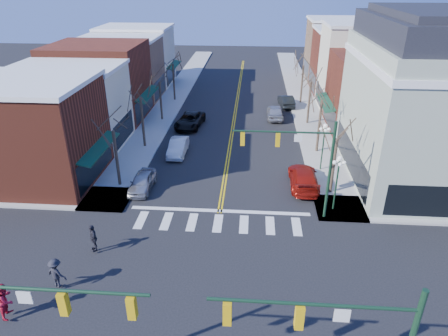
% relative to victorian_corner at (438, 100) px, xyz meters
% --- Properties ---
extents(ground, '(160.00, 160.00, 0.00)m').
position_rel_victorian_corner_xyz_m(ground, '(-16.50, -14.50, -6.66)').
color(ground, black).
rests_on(ground, ground).
extents(sidewalk_left, '(3.50, 70.00, 0.15)m').
position_rel_victorian_corner_xyz_m(sidewalk_left, '(-25.25, 5.50, -6.58)').
color(sidewalk_left, '#9E9B93').
rests_on(sidewalk_left, ground).
extents(sidewalk_right, '(3.50, 70.00, 0.15)m').
position_rel_victorian_corner_xyz_m(sidewalk_right, '(-7.75, 5.50, -6.58)').
color(sidewalk_right, '#9E9B93').
rests_on(sidewalk_right, ground).
extents(bldg_left_brick_a, '(10.00, 8.50, 8.00)m').
position_rel_victorian_corner_xyz_m(bldg_left_brick_a, '(-32.00, -2.75, -2.66)').
color(bldg_left_brick_a, maroon).
rests_on(bldg_left_brick_a, ground).
extents(bldg_left_stucco_a, '(10.00, 7.00, 7.50)m').
position_rel_victorian_corner_xyz_m(bldg_left_stucco_a, '(-32.00, 5.00, -2.91)').
color(bldg_left_stucco_a, beige).
rests_on(bldg_left_stucco_a, ground).
extents(bldg_left_brick_b, '(10.00, 9.00, 8.50)m').
position_rel_victorian_corner_xyz_m(bldg_left_brick_b, '(-32.00, 13.00, -2.41)').
color(bldg_left_brick_b, maroon).
rests_on(bldg_left_brick_b, ground).
extents(bldg_left_tan, '(10.00, 7.50, 7.80)m').
position_rel_victorian_corner_xyz_m(bldg_left_tan, '(-32.00, 21.25, -2.76)').
color(bldg_left_tan, '#8F6C4F').
rests_on(bldg_left_tan, ground).
extents(bldg_left_stucco_b, '(10.00, 8.00, 8.20)m').
position_rel_victorian_corner_xyz_m(bldg_left_stucco_b, '(-32.00, 29.00, -2.56)').
color(bldg_left_stucco_b, beige).
rests_on(bldg_left_stucco_b, ground).
extents(bldg_right_brick_a, '(10.00, 8.50, 8.00)m').
position_rel_victorian_corner_xyz_m(bldg_right_brick_a, '(-1.00, 11.25, -2.66)').
color(bldg_right_brick_a, maroon).
rests_on(bldg_right_brick_a, ground).
extents(bldg_right_stucco, '(10.00, 7.00, 10.00)m').
position_rel_victorian_corner_xyz_m(bldg_right_stucco, '(-1.00, 19.00, -1.66)').
color(bldg_right_stucco, beige).
rests_on(bldg_right_stucco, ground).
extents(bldg_right_brick_b, '(10.00, 8.00, 8.50)m').
position_rel_victorian_corner_xyz_m(bldg_right_brick_b, '(-1.00, 26.50, -2.41)').
color(bldg_right_brick_b, maroon).
rests_on(bldg_right_brick_b, ground).
extents(bldg_right_tan, '(10.00, 8.00, 9.00)m').
position_rel_victorian_corner_xyz_m(bldg_right_tan, '(-1.00, 34.50, -2.16)').
color(bldg_right_tan, '#8F6C4F').
rests_on(bldg_right_tan, ground).
extents(victorian_corner, '(12.25, 14.25, 13.30)m').
position_rel_victorian_corner_xyz_m(victorian_corner, '(0.00, 0.00, 0.00)').
color(victorian_corner, '#9CA791').
rests_on(victorian_corner, ground).
extents(traffic_mast_near_left, '(6.60, 0.28, 7.20)m').
position_rel_victorian_corner_xyz_m(traffic_mast_near_left, '(-22.05, -21.90, -1.95)').
color(traffic_mast_near_left, '#14331E').
rests_on(traffic_mast_near_left, ground).
extents(traffic_mast_far_right, '(6.60, 0.28, 7.20)m').
position_rel_victorian_corner_xyz_m(traffic_mast_far_right, '(-10.95, -7.10, -1.95)').
color(traffic_mast_far_right, '#14331E').
rests_on(traffic_mast_far_right, ground).
extents(lamppost_corner, '(0.36, 0.36, 4.33)m').
position_rel_victorian_corner_xyz_m(lamppost_corner, '(-8.30, -6.00, -3.70)').
color(lamppost_corner, '#14331E').
rests_on(lamppost_corner, ground).
extents(lamppost_midblock, '(0.36, 0.36, 4.33)m').
position_rel_victorian_corner_xyz_m(lamppost_midblock, '(-8.30, 0.50, -3.70)').
color(lamppost_midblock, '#14331E').
rests_on(lamppost_midblock, ground).
extents(tree_left_a, '(0.24, 0.24, 4.76)m').
position_rel_victorian_corner_xyz_m(tree_left_a, '(-24.90, -3.50, -4.28)').
color(tree_left_a, '#382B21').
rests_on(tree_left_a, ground).
extents(tree_left_b, '(0.24, 0.24, 5.04)m').
position_rel_victorian_corner_xyz_m(tree_left_b, '(-24.90, 4.50, -4.14)').
color(tree_left_b, '#382B21').
rests_on(tree_left_b, ground).
extents(tree_left_c, '(0.24, 0.24, 4.55)m').
position_rel_victorian_corner_xyz_m(tree_left_c, '(-24.90, 12.50, -4.38)').
color(tree_left_c, '#382B21').
rests_on(tree_left_c, ground).
extents(tree_left_d, '(0.24, 0.24, 4.90)m').
position_rel_victorian_corner_xyz_m(tree_left_d, '(-24.90, 20.50, -4.21)').
color(tree_left_d, '#382B21').
rests_on(tree_left_d, ground).
extents(tree_right_a, '(0.24, 0.24, 4.62)m').
position_rel_victorian_corner_xyz_m(tree_right_a, '(-8.10, -3.50, -4.35)').
color(tree_right_a, '#382B21').
rests_on(tree_right_a, ground).
extents(tree_right_b, '(0.24, 0.24, 5.18)m').
position_rel_victorian_corner_xyz_m(tree_right_b, '(-8.10, 4.50, -4.07)').
color(tree_right_b, '#382B21').
rests_on(tree_right_b, ground).
extents(tree_right_c, '(0.24, 0.24, 4.83)m').
position_rel_victorian_corner_xyz_m(tree_right_c, '(-8.10, 12.50, -4.24)').
color(tree_right_c, '#382B21').
rests_on(tree_right_c, ground).
extents(tree_right_d, '(0.24, 0.24, 4.97)m').
position_rel_victorian_corner_xyz_m(tree_right_d, '(-8.10, 20.50, -4.17)').
color(tree_right_d, '#382B21').
rests_on(tree_right_d, ground).
extents(car_left_near, '(1.66, 4.02, 1.36)m').
position_rel_victorian_corner_xyz_m(car_left_near, '(-22.90, -3.94, -5.98)').
color(car_left_near, '#A3A4A8').
rests_on(car_left_near, ground).
extents(car_left_mid, '(1.53, 4.35, 1.43)m').
position_rel_victorian_corner_xyz_m(car_left_mid, '(-21.30, 3.07, -5.94)').
color(car_left_mid, silver).
rests_on(car_left_mid, ground).
extents(car_left_far, '(3.14, 5.69, 1.51)m').
position_rel_victorian_corner_xyz_m(car_left_far, '(-21.30, 10.59, -5.90)').
color(car_left_far, black).
rests_on(car_left_far, ground).
extents(car_right_near, '(2.19, 5.36, 1.55)m').
position_rel_victorian_corner_xyz_m(car_right_near, '(-10.10, -2.47, -5.88)').
color(car_right_near, '#9C160E').
rests_on(car_right_near, ground).
extents(car_right_mid, '(1.92, 4.70, 1.60)m').
position_rel_victorian_corner_xyz_m(car_right_mid, '(-11.70, 14.20, -5.86)').
color(car_right_mid, '#A8A8AC').
rests_on(car_right_mid, ground).
extents(car_right_far, '(2.08, 4.59, 1.46)m').
position_rel_victorian_corner_xyz_m(car_right_far, '(-10.10, 18.97, -5.93)').
color(car_right_far, black).
rests_on(car_right_far, ground).
extents(pedestrian_red_b, '(0.89, 1.06, 1.96)m').
position_rel_victorian_corner_xyz_m(pedestrian_red_b, '(-26.16, -17.37, -5.53)').
color(pedestrian_red_b, '#B41329').
rests_on(pedestrian_red_b, sidewalk_left).
extents(pedestrian_dark_a, '(0.95, 1.13, 1.81)m').
position_rel_victorian_corner_xyz_m(pedestrian_dark_a, '(-23.80, -11.97, -5.60)').
color(pedestrian_dark_a, black).
rests_on(pedestrian_dark_a, sidewalk_left).
extents(pedestrian_dark_b, '(1.29, 0.97, 1.78)m').
position_rel_victorian_corner_xyz_m(pedestrian_dark_b, '(-24.62, -15.21, -5.62)').
color(pedestrian_dark_b, black).
rests_on(pedestrian_dark_b, sidewalk_left).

